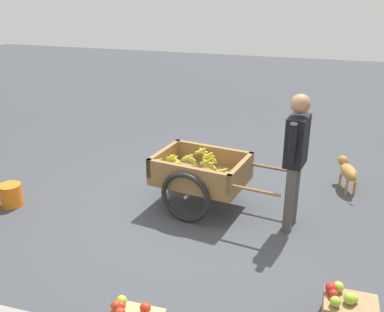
# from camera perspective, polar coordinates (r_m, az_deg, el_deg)

# --- Properties ---
(ground_plane) EXTENTS (24.00, 24.00, 0.00)m
(ground_plane) POSITION_cam_1_polar(r_m,az_deg,el_deg) (5.50, -0.79, -7.66)
(ground_plane) COLOR #3D3F44
(fruit_cart) EXTENTS (1.75, 1.05, 0.72)m
(fruit_cart) POSITION_cam_1_polar(r_m,az_deg,el_deg) (5.52, 1.10, -2.40)
(fruit_cart) COLOR olive
(fruit_cart) RESTS_ON ground
(vendor_person) EXTENTS (0.25, 0.58, 1.60)m
(vendor_person) POSITION_cam_1_polar(r_m,az_deg,el_deg) (4.98, 13.29, 0.63)
(vendor_person) COLOR #4C4742
(vendor_person) RESTS_ON ground
(dog) EXTENTS (0.30, 0.65, 0.40)m
(dog) POSITION_cam_1_polar(r_m,az_deg,el_deg) (6.39, 19.48, -1.84)
(dog) COLOR #AD7A38
(dog) RESTS_ON ground
(plastic_bucket) EXTENTS (0.28, 0.28, 0.29)m
(plastic_bucket) POSITION_cam_1_polar(r_m,az_deg,el_deg) (6.11, -22.32, -4.69)
(plastic_bucket) COLOR orange
(plastic_bucket) RESTS_ON ground
(apple_crate) EXTENTS (0.44, 0.32, 0.32)m
(apple_crate) POSITION_cam_1_polar(r_m,az_deg,el_deg) (4.15, 19.53, -18.23)
(apple_crate) COLOR #99754C
(apple_crate) RESTS_ON ground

